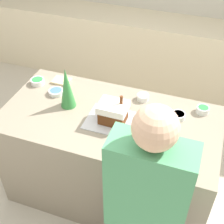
# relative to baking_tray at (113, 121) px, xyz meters

# --- Properties ---
(ground_plane) EXTENTS (12.00, 12.00, 0.00)m
(ground_plane) POSITION_rel_baking_tray_xyz_m (-0.05, 0.04, -0.95)
(ground_plane) COLOR beige
(back_cabinet_block) EXTENTS (6.00, 0.60, 0.93)m
(back_cabinet_block) POSITION_rel_baking_tray_xyz_m (-0.05, 2.05, -0.49)
(back_cabinet_block) COLOR beige
(back_cabinet_block) RESTS_ON ground_plane
(kitchen_island) EXTENTS (1.77, 0.90, 0.95)m
(kitchen_island) POSITION_rel_baking_tray_xyz_m (-0.05, 0.04, -0.48)
(kitchen_island) COLOR gray
(kitchen_island) RESTS_ON ground_plane
(baking_tray) EXTENTS (0.42, 0.33, 0.01)m
(baking_tray) POSITION_rel_baking_tray_xyz_m (0.00, 0.00, 0.00)
(baking_tray) COLOR silver
(baking_tray) RESTS_ON kitchen_island
(gingerbread_house) EXTENTS (0.22, 0.18, 0.23)m
(gingerbread_house) POSITION_rel_baking_tray_xyz_m (0.00, 0.00, 0.09)
(gingerbread_house) COLOR #5B2D14
(gingerbread_house) RESTS_ON baking_tray
(decorative_tree) EXTENTS (0.13, 0.13, 0.36)m
(decorative_tree) POSITION_rel_baking_tray_xyz_m (-0.42, 0.07, 0.17)
(decorative_tree) COLOR #33843D
(decorative_tree) RESTS_ON kitchen_island
(candy_bowl_behind_tray) EXTENTS (0.12, 0.12, 0.05)m
(candy_bowl_behind_tray) POSITION_rel_baking_tray_xyz_m (-0.82, 0.26, 0.02)
(candy_bowl_behind_tray) COLOR white
(candy_bowl_behind_tray) RESTS_ON kitchen_island
(candy_bowl_near_tray_right) EXTENTS (0.13, 0.13, 0.04)m
(candy_bowl_near_tray_right) POSITION_rel_baking_tray_xyz_m (0.33, 0.22, 0.02)
(candy_bowl_near_tray_right) COLOR silver
(candy_bowl_near_tray_right) RESTS_ON kitchen_island
(candy_bowl_far_right) EXTENTS (0.11, 0.11, 0.05)m
(candy_bowl_far_right) POSITION_rel_baking_tray_xyz_m (0.48, 0.21, 0.02)
(candy_bowl_far_right) COLOR white
(candy_bowl_far_right) RESTS_ON kitchen_island
(candy_bowl_near_tray_left) EXTENTS (0.10, 0.10, 0.05)m
(candy_bowl_near_tray_left) POSITION_rel_baking_tray_xyz_m (0.15, 0.35, 0.02)
(candy_bowl_near_tray_left) COLOR white
(candy_bowl_near_tray_left) RESTS_ON kitchen_island
(candy_bowl_far_left) EXTENTS (0.10, 0.10, 0.05)m
(candy_bowl_far_left) POSITION_rel_baking_tray_xyz_m (0.65, 0.35, 0.03)
(candy_bowl_far_left) COLOR white
(candy_bowl_far_left) RESTS_ON kitchen_island
(candy_bowl_beside_tree) EXTENTS (0.13, 0.13, 0.04)m
(candy_bowl_beside_tree) POSITION_rel_baking_tray_xyz_m (-0.59, 0.18, 0.02)
(candy_bowl_beside_tree) COLOR white
(candy_bowl_beside_tree) RESTS_ON kitchen_island
(cookbook) EXTENTS (0.16, 0.13, 0.02)m
(cookbook) POSITION_rel_baking_tray_xyz_m (-0.63, 0.36, 0.01)
(cookbook) COLOR #CCB78C
(cookbook) RESTS_ON kitchen_island
(mug) EXTENTS (0.07, 0.07, 0.10)m
(mug) POSITION_rel_baking_tray_xyz_m (0.26, 0.12, 0.05)
(mug) COLOR #2D2D33
(mug) RESTS_ON kitchen_island
(person) EXTENTS (0.46, 0.57, 1.74)m
(person) POSITION_rel_baking_tray_xyz_m (0.45, -0.68, -0.06)
(person) COLOR #333338
(person) RESTS_ON ground_plane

